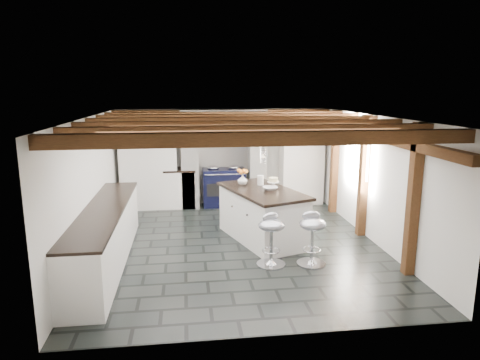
{
  "coord_description": "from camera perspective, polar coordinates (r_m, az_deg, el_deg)",
  "views": [
    {
      "loc": [
        -0.89,
        -7.31,
        2.76
      ],
      "look_at": [
        0.1,
        0.4,
        1.1
      ],
      "focal_mm": 32.0,
      "sensor_mm": 36.0,
      "label": 1
    }
  ],
  "objects": [
    {
      "name": "ground",
      "position": [
        7.87,
        -0.36,
        -8.49
      ],
      "size": [
        6.0,
        6.0,
        0.0
      ],
      "primitive_type": "plane",
      "color": "black",
      "rests_on": "ground"
    },
    {
      "name": "kitchen_island",
      "position": [
        7.96,
        2.96,
        -4.54
      ],
      "size": [
        1.57,
        2.15,
        1.28
      ],
      "rotation": [
        0.0,
        0.0,
        0.32
      ],
      "color": "white",
      "rests_on": "ground"
    },
    {
      "name": "bar_stool_near",
      "position": [
        6.9,
        9.59,
        -6.91
      ],
      "size": [
        0.47,
        0.47,
        0.86
      ],
      "rotation": [
        0.0,
        0.0,
        0.02
      ],
      "color": "silver",
      "rests_on": "ground"
    },
    {
      "name": "room_shell",
      "position": [
        8.9,
        -5.37,
        1.01
      ],
      "size": [
        6.0,
        6.03,
        6.0
      ],
      "color": "silver",
      "rests_on": "ground"
    },
    {
      "name": "bar_stool_far",
      "position": [
        6.79,
        4.16,
        -7.12
      ],
      "size": [
        0.55,
        0.55,
        0.86
      ],
      "rotation": [
        0.0,
        0.0,
        0.41
      ],
      "color": "silver",
      "rests_on": "ground"
    },
    {
      "name": "range_cooker",
      "position": [
        10.29,
        -2.17,
        -0.85
      ],
      "size": [
        1.0,
        0.63,
        0.99
      ],
      "color": "black",
      "rests_on": "ground"
    }
  ]
}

